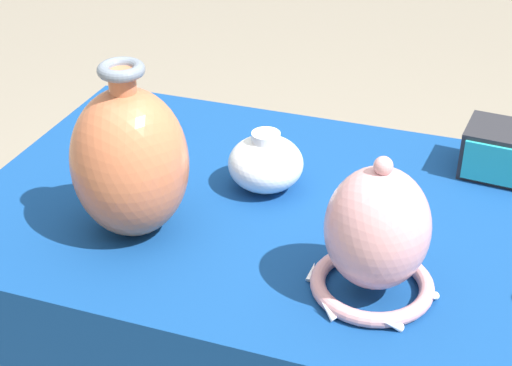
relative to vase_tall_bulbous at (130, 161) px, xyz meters
name	(u,v)px	position (x,y,z in m)	size (l,w,h in m)	color
display_table	(314,260)	(0.26, 0.12, -0.20)	(1.16, 0.69, 0.72)	olive
vase_tall_bulbous	(130,161)	(0.00, 0.00, 0.00)	(0.18, 0.18, 0.28)	#BC6642
vase_dome_bell	(376,237)	(0.39, -0.03, -0.03)	(0.19, 0.18, 0.22)	#D19399
mosaic_tile_box	(502,152)	(0.53, 0.37, -0.08)	(0.14, 0.12, 0.09)	#232328
jar_round_porcelain	(266,163)	(0.15, 0.19, -0.08)	(0.13, 0.13, 0.11)	white
bowl_shallow_celadon	(143,125)	(-0.13, 0.29, -0.10)	(0.13, 0.13, 0.05)	#A8CCB7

